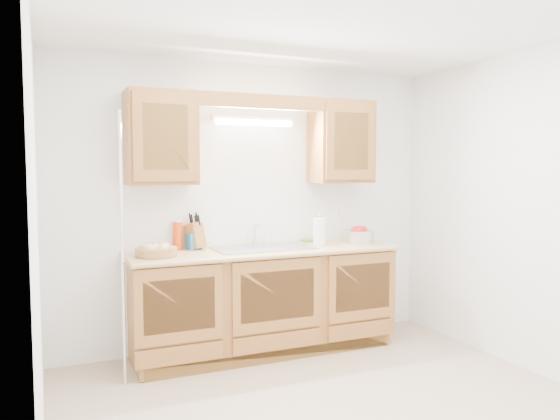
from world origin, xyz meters
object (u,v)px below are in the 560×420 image
paper_towel (319,232)px  apple_bowl (358,235)px  fruit_basket (156,250)px  knife_block (195,236)px

paper_towel → apple_bowl: (0.40, -0.00, -0.05)m
fruit_basket → apple_bowl: bearing=1.4°
apple_bowl → paper_towel: bearing=179.4°
fruit_basket → paper_towel: (1.46, 0.05, 0.07)m
knife_block → paper_towel: bearing=-34.6°
fruit_basket → paper_towel: paper_towel is taller
fruit_basket → knife_block: bearing=33.6°
fruit_basket → apple_bowl: (1.86, 0.04, 0.02)m
fruit_basket → paper_towel: bearing=1.9°
paper_towel → apple_bowl: bearing=-0.6°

